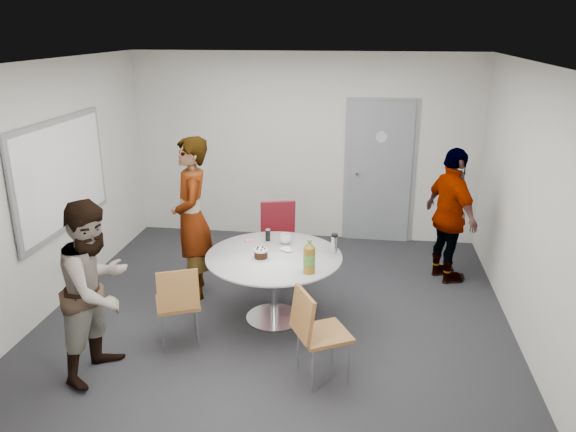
% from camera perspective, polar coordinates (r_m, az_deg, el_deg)
% --- Properties ---
extents(floor, '(5.00, 5.00, 0.00)m').
position_cam_1_polar(floor, '(6.32, -1.11, -9.91)').
color(floor, '#252529').
rests_on(floor, ground).
extents(ceiling, '(5.00, 5.00, 0.00)m').
position_cam_1_polar(ceiling, '(5.55, -1.29, 15.35)').
color(ceiling, silver).
rests_on(ceiling, wall_back).
extents(wall_back, '(5.00, 0.00, 5.00)m').
position_cam_1_polar(wall_back, '(8.19, 1.63, 6.96)').
color(wall_back, silver).
rests_on(wall_back, floor).
extents(wall_left, '(0.00, 5.00, 5.00)m').
position_cam_1_polar(wall_left, '(6.65, -22.99, 2.63)').
color(wall_left, silver).
rests_on(wall_left, floor).
extents(wall_right, '(0.00, 5.00, 5.00)m').
position_cam_1_polar(wall_right, '(5.94, 23.36, 0.74)').
color(wall_right, silver).
rests_on(wall_right, floor).
extents(wall_front, '(5.00, 0.00, 5.00)m').
position_cam_1_polar(wall_front, '(3.53, -7.82, -9.96)').
color(wall_front, silver).
rests_on(wall_front, floor).
extents(door, '(1.02, 0.17, 2.12)m').
position_cam_1_polar(door, '(8.20, 9.28, 4.40)').
color(door, gray).
rests_on(door, wall_back).
extents(whiteboard, '(0.04, 1.90, 1.25)m').
position_cam_1_polar(whiteboard, '(6.77, -21.97, 3.91)').
color(whiteboard, gray).
rests_on(whiteboard, wall_left).
extents(table, '(1.43, 1.43, 1.10)m').
position_cam_1_polar(table, '(5.92, -1.15, -4.93)').
color(table, silver).
rests_on(table, floor).
extents(chair_near_left, '(0.55, 0.57, 0.86)m').
position_cam_1_polar(chair_near_left, '(5.59, -11.11, -8.29)').
color(chair_near_left, brown).
rests_on(chair_near_left, floor).
extents(chair_near_right, '(0.60, 0.58, 0.89)m').
position_cam_1_polar(chair_near_right, '(4.99, 2.68, -11.20)').
color(chair_near_right, brown).
rests_on(chair_near_right, floor).
extents(chair_far, '(0.56, 0.60, 0.96)m').
position_cam_1_polar(chair_far, '(7.00, -0.93, -1.62)').
color(chair_far, maroon).
rests_on(chair_far, floor).
extents(person_main, '(0.65, 0.79, 1.88)m').
position_cam_1_polar(person_main, '(6.50, -9.72, -0.25)').
color(person_main, '#A5C6EA').
rests_on(person_main, floor).
extents(person_left, '(0.77, 0.91, 1.65)m').
position_cam_1_polar(person_left, '(5.27, -18.89, -7.06)').
color(person_left, white).
rests_on(person_left, floor).
extents(person_right, '(0.80, 1.06, 1.68)m').
position_cam_1_polar(person_right, '(7.09, 16.21, 0.01)').
color(person_right, black).
rests_on(person_right, floor).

